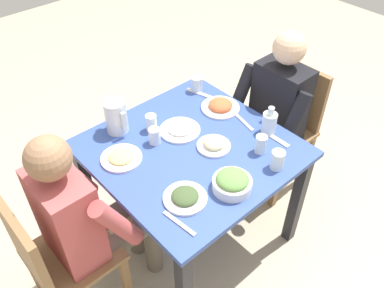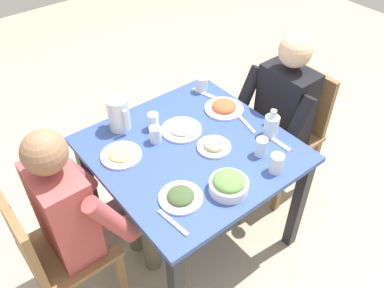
% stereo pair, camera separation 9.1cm
% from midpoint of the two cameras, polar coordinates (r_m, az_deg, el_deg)
% --- Properties ---
extents(ground_plane, '(8.00, 8.00, 0.00)m').
position_cam_midpoint_polar(ground_plane, '(2.67, -1.09, -12.33)').
color(ground_plane, tan).
extents(dining_table, '(0.98, 0.98, 0.74)m').
position_cam_midpoint_polar(dining_table, '(2.20, -1.30, -2.64)').
color(dining_table, '#334C99').
rests_on(dining_table, ground_plane).
extents(chair_near, '(0.40, 0.40, 0.88)m').
position_cam_midpoint_polar(chair_near, '(2.09, -20.03, -14.97)').
color(chair_near, olive).
rests_on(chair_near, ground_plane).
extents(chair_far, '(0.40, 0.40, 0.88)m').
position_cam_midpoint_polar(chair_far, '(2.74, 12.23, 3.13)').
color(chair_far, olive).
rests_on(chair_far, ground_plane).
extents(diner_near, '(0.48, 0.53, 1.17)m').
position_cam_midpoint_polar(diner_near, '(2.01, -15.84, -9.76)').
color(diner_near, '#B24C4C').
rests_on(diner_near, ground_plane).
extents(diner_far, '(0.48, 0.53, 1.17)m').
position_cam_midpoint_polar(diner_far, '(2.52, 9.80, 3.83)').
color(diner_far, black).
rests_on(diner_far, ground_plane).
extents(water_pitcher, '(0.16, 0.12, 0.19)m').
position_cam_midpoint_polar(water_pitcher, '(2.21, -11.86, 3.82)').
color(water_pitcher, silver).
rests_on(water_pitcher, dining_table).
extents(salad_bowl, '(0.19, 0.19, 0.09)m').
position_cam_midpoint_polar(salad_bowl, '(1.89, 4.33, -5.45)').
color(salad_bowl, white).
rests_on(salad_bowl, dining_table).
extents(plate_fries, '(0.21, 0.21, 0.04)m').
position_cam_midpoint_polar(plate_fries, '(2.08, -11.23, -1.88)').
color(plate_fries, white).
rests_on(plate_fries, dining_table).
extents(plate_rice_curry, '(0.23, 0.23, 0.06)m').
position_cam_midpoint_polar(plate_rice_curry, '(2.37, 2.94, 5.37)').
color(plate_rice_curry, white).
rests_on(plate_rice_curry, dining_table).
extents(plate_beans, '(0.18, 0.18, 0.05)m').
position_cam_midpoint_polar(plate_beans, '(2.11, 1.86, -0.11)').
color(plate_beans, white).
rests_on(plate_beans, dining_table).
extents(plate_dolmas, '(0.21, 0.21, 0.04)m').
position_cam_midpoint_polar(plate_dolmas, '(1.86, -2.41, -7.54)').
color(plate_dolmas, white).
rests_on(plate_dolmas, dining_table).
extents(plate_yoghurt, '(0.22, 0.22, 0.05)m').
position_cam_midpoint_polar(plate_yoghurt, '(2.21, -2.91, 2.12)').
color(plate_yoghurt, white).
rests_on(plate_yoghurt, dining_table).
extents(water_glass_far_left, '(0.07, 0.07, 0.09)m').
position_cam_midpoint_polar(water_glass_far_left, '(2.51, -0.39, 8.48)').
color(water_glass_far_left, silver).
rests_on(water_glass_far_left, dining_table).
extents(water_glass_near_right, '(0.06, 0.06, 0.10)m').
position_cam_midpoint_polar(water_glass_near_right, '(2.08, 8.50, -0.05)').
color(water_glass_near_right, silver).
rests_on(water_glass_near_right, dining_table).
extents(water_glass_center, '(0.07, 0.07, 0.10)m').
position_cam_midpoint_polar(water_glass_center, '(2.01, 10.73, -2.26)').
color(water_glass_center, silver).
rests_on(water_glass_center, dining_table).
extents(water_glass_near_left, '(0.06, 0.06, 0.10)m').
position_cam_midpoint_polar(water_glass_near_left, '(2.21, -6.97, 2.98)').
color(water_glass_near_left, silver).
rests_on(water_glass_near_left, dining_table).
extents(water_glass_far_right, '(0.06, 0.06, 0.09)m').
position_cam_midpoint_polar(water_glass_far_right, '(2.13, -6.56, 1.13)').
color(water_glass_far_right, silver).
rests_on(water_glass_far_right, dining_table).
extents(oil_carafe, '(0.08, 0.08, 0.16)m').
position_cam_midpoint_polar(oil_carafe, '(2.21, 9.70, 2.82)').
color(oil_carafe, silver).
rests_on(oil_carafe, dining_table).
extents(salt_shaker, '(0.03, 0.03, 0.05)m').
position_cam_midpoint_polar(salt_shaker, '(2.30, 9.20, 3.73)').
color(salt_shaker, white).
rests_on(salt_shaker, dining_table).
extents(fork_near, '(0.17, 0.03, 0.01)m').
position_cam_midpoint_polar(fork_near, '(2.20, 10.64, 0.70)').
color(fork_near, silver).
rests_on(fork_near, dining_table).
extents(knife_near, '(0.19, 0.04, 0.01)m').
position_cam_midpoint_polar(knife_near, '(1.78, -3.32, -11.18)').
color(knife_near, silver).
rests_on(knife_near, dining_table).
extents(fork_far, '(0.17, 0.07, 0.01)m').
position_cam_midpoint_polar(fork_far, '(2.50, -0.05, 7.18)').
color(fork_far, silver).
rests_on(fork_far, dining_table).
extents(knife_far, '(0.18, 0.06, 0.01)m').
position_cam_midpoint_polar(knife_far, '(2.29, 6.13, 3.17)').
color(knife_far, silver).
rests_on(knife_far, dining_table).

